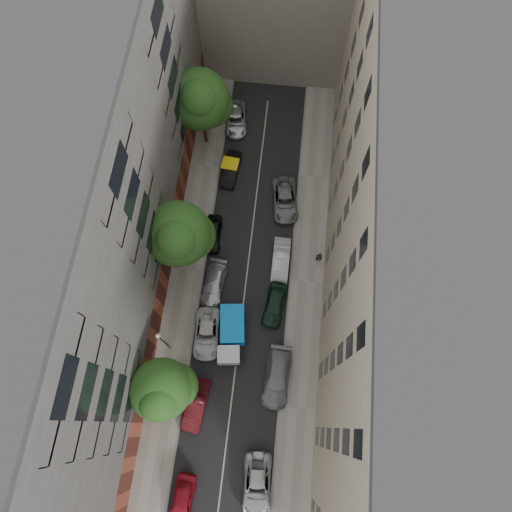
# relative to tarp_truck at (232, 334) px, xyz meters

# --- Properties ---
(ground) EXTENTS (120.00, 120.00, 0.00)m
(ground) POSITION_rel_tarp_truck_xyz_m (0.60, 5.69, -1.26)
(ground) COLOR #4C4C49
(ground) RESTS_ON ground
(road_surface) EXTENTS (8.00, 44.00, 0.02)m
(road_surface) POSITION_rel_tarp_truck_xyz_m (0.60, 5.69, -1.25)
(road_surface) COLOR black
(road_surface) RESTS_ON ground
(sidewalk_left) EXTENTS (3.00, 44.00, 0.15)m
(sidewalk_left) POSITION_rel_tarp_truck_xyz_m (-4.90, 5.69, -1.18)
(sidewalk_left) COLOR gray
(sidewalk_left) RESTS_ON ground
(sidewalk_right) EXTENTS (3.00, 44.00, 0.15)m
(sidewalk_right) POSITION_rel_tarp_truck_xyz_m (6.10, 5.69, -1.18)
(sidewalk_right) COLOR gray
(sidewalk_right) RESTS_ON ground
(building_left) EXTENTS (8.00, 44.00, 20.00)m
(building_left) POSITION_rel_tarp_truck_xyz_m (-10.40, 5.69, 8.74)
(building_left) COLOR #4C4A47
(building_left) RESTS_ON ground
(building_right) EXTENTS (8.00, 44.00, 20.00)m
(building_right) POSITION_rel_tarp_truck_xyz_m (11.60, 5.69, 8.74)
(building_right) COLOR #BDB093
(building_right) RESTS_ON ground
(tarp_truck) EXTENTS (2.51, 5.14, 2.28)m
(tarp_truck) POSITION_rel_tarp_truck_xyz_m (0.00, 0.00, 0.00)
(tarp_truck) COLOR black
(tarp_truck) RESTS_ON ground
(car_left_0) EXTENTS (1.85, 4.20, 1.40)m
(car_left_0) POSITION_rel_tarp_truck_xyz_m (-2.20, -13.15, -0.55)
(car_left_0) COLOR maroon
(car_left_0) RESTS_ON ground
(car_left_1) EXTENTS (1.99, 4.51, 1.44)m
(car_left_1) POSITION_rel_tarp_truck_xyz_m (-2.20, -5.98, -0.54)
(car_left_1) COLOR #490E13
(car_left_1) RESTS_ON ground
(car_left_2) EXTENTS (2.46, 4.76, 1.28)m
(car_left_2) POSITION_rel_tarp_truck_xyz_m (-2.20, -0.11, -0.61)
(car_left_2) COLOR silver
(car_left_2) RESTS_ON ground
(car_left_3) EXTENTS (2.22, 4.62, 1.30)m
(car_left_3) POSITION_rel_tarp_truck_xyz_m (-2.20, 4.41, -0.61)
(car_left_3) COLOR #B6B6BB
(car_left_3) RESTS_ON ground
(car_left_4) EXTENTS (1.69, 3.92, 1.32)m
(car_left_4) POSITION_rel_tarp_truck_xyz_m (-3.00, 9.24, -0.60)
(car_left_4) COLOR black
(car_left_4) RESTS_ON ground
(car_left_5) EXTENTS (1.85, 4.26, 1.36)m
(car_left_5) POSITION_rel_tarp_truck_xyz_m (-2.20, 16.30, -0.57)
(car_left_5) COLOR black
(car_left_5) RESTS_ON ground
(car_left_6) EXTENTS (2.72, 4.83, 1.27)m
(car_left_6) POSITION_rel_tarp_truck_xyz_m (-2.43, 22.29, -0.62)
(car_left_6) COLOR silver
(car_left_6) RESTS_ON ground
(car_right_0) EXTENTS (2.56, 4.93, 1.33)m
(car_right_0) POSITION_rel_tarp_truck_xyz_m (3.40, -11.31, -0.59)
(car_right_0) COLOR #B2B3B7
(car_right_0) RESTS_ON ground
(car_right_1) EXTENTS (2.36, 5.29, 1.51)m
(car_right_1) POSITION_rel_tarp_truck_xyz_m (4.20, -3.11, -0.50)
(car_right_1) COLOR gray
(car_right_1) RESTS_ON ground
(car_right_2) EXTENTS (2.20, 4.40, 1.44)m
(car_right_2) POSITION_rel_tarp_truck_xyz_m (3.40, 3.09, -0.54)
(car_right_2) COLOR black
(car_right_2) RESTS_ON ground
(car_right_3) EXTENTS (1.54, 4.37, 1.44)m
(car_right_3) POSITION_rel_tarp_truck_xyz_m (3.57, 7.29, -0.54)
(car_right_3) COLOR silver
(car_right_3) RESTS_ON ground
(car_right_4) EXTENTS (3.03, 5.27, 1.38)m
(car_right_4) POSITION_rel_tarp_truck_xyz_m (3.40, 13.49, -0.56)
(car_right_4) COLOR slate
(car_right_4) RESTS_ON ground
(tree_near) EXTENTS (4.97, 4.64, 7.27)m
(tree_near) POSITION_rel_tarp_truck_xyz_m (-4.30, -5.42, 3.64)
(tree_near) COLOR #382619
(tree_near) RESTS_ON sidewalk_left
(tree_mid) EXTENTS (5.61, 5.38, 9.07)m
(tree_mid) POSITION_rel_tarp_truck_xyz_m (-4.82, 6.48, 4.92)
(tree_mid) COLOR #382619
(tree_mid) RESTS_ON sidewalk_left
(tree_far) EXTENTS (5.72, 5.51, 9.26)m
(tree_far) POSITION_rel_tarp_truck_xyz_m (-5.09, 19.58, 5.04)
(tree_far) COLOR #382619
(tree_far) RESTS_ON sidewalk_left
(lamp_post) EXTENTS (0.36, 0.36, 5.64)m
(lamp_post) POSITION_rel_tarp_truck_xyz_m (-5.20, -1.56, 2.43)
(lamp_post) COLOR #1B5F3C
(lamp_post) RESTS_ON sidewalk_left
(pedestrian) EXTENTS (0.63, 0.42, 1.68)m
(pedestrian) POSITION_rel_tarp_truck_xyz_m (7.00, 7.88, -0.27)
(pedestrian) COLOR black
(pedestrian) RESTS_ON sidewalk_right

